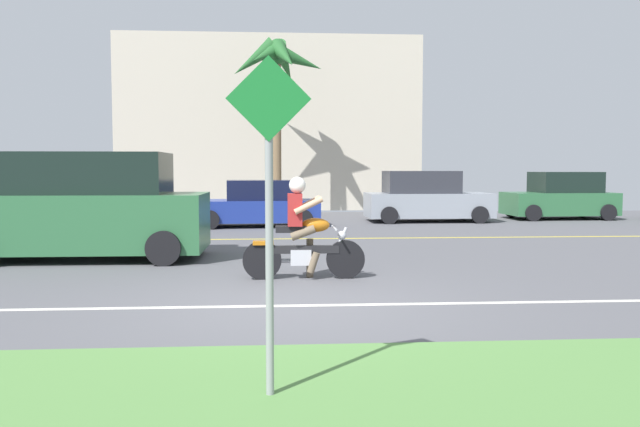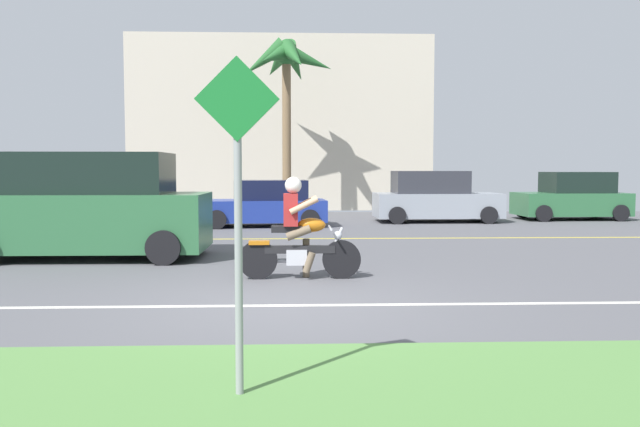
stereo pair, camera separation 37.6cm
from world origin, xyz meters
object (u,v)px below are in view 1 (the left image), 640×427
parked_car_0 (71,203)px  street_sign (269,194)px  motorcyclist (303,236)px  parked_car_3 (561,197)px  parked_car_2 (426,198)px  palm_tree_0 (276,67)px  suv_nearby (84,208)px  parked_car_1 (258,205)px

parked_car_0 → street_sign: (6.21, -15.68, 0.86)m
parked_car_0 → street_sign: bearing=-68.4°
motorcyclist → parked_car_3: parked_car_3 is taller
parked_car_2 → palm_tree_0: bearing=146.6°
suv_nearby → palm_tree_0: bearing=72.2°
suv_nearby → parked_car_0: bearing=108.6°
palm_tree_0 → street_sign: bearing=-90.4°
motorcyclist → parked_car_1: (-0.94, 9.60, -0.02)m
suv_nearby → parked_car_1: bearing=65.5°
parked_car_0 → parked_car_2: 11.33m
suv_nearby → parked_car_3: (13.73, 9.28, -0.23)m
motorcyclist → parked_car_3: (9.59, 11.87, 0.08)m
parked_car_0 → motorcyclist: bearing=-56.7°
motorcyclist → parked_car_1: motorcyclist is taller
suv_nearby → parked_car_3: size_ratio=1.29×
suv_nearby → parked_car_1: size_ratio=1.23×
motorcyclist → palm_tree_0: 15.15m
motorcyclist → suv_nearby: (-4.14, 2.58, 0.31)m
parked_car_1 → street_sign: 15.12m
motorcyclist → parked_car_3: size_ratio=0.52×
street_sign → parked_car_2: bearing=72.9°
parked_car_0 → parked_car_3: (16.29, 1.68, 0.06)m
parked_car_1 → parked_car_2: 5.74m
parked_car_2 → palm_tree_0: palm_tree_0 is taller
parked_car_2 → street_sign: 17.34m
motorcyclist → suv_nearby: bearing=148.0°
motorcyclist → parked_car_0: size_ratio=0.43×
motorcyclist → palm_tree_0: size_ratio=0.29×
suv_nearby → street_sign: (3.65, -8.07, 0.57)m
parked_car_0 → palm_tree_0: (6.33, 4.15, 4.86)m
motorcyclist → parked_car_0: motorcyclist is taller
parked_car_0 → parked_car_3: parked_car_3 is taller
parked_car_3 → palm_tree_0: palm_tree_0 is taller
suv_nearby → parked_car_2: 12.19m
motorcyclist → palm_tree_0: bearing=91.5°
motorcyclist → parked_car_3: bearing=51.1°
parked_car_2 → palm_tree_0: size_ratio=0.62×
parked_car_0 → street_sign: size_ratio=1.76×
parked_car_0 → palm_tree_0: palm_tree_0 is taller
parked_car_2 → parked_car_3: parked_car_2 is taller
parked_car_1 → street_sign: bearing=-88.3°
palm_tree_0 → parked_car_2: bearing=-33.4°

